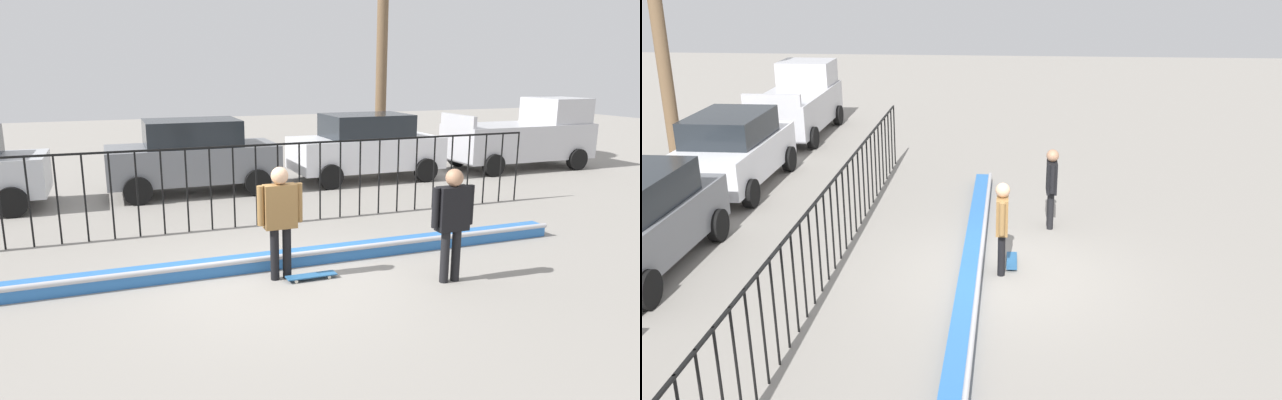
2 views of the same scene
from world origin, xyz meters
TOP-DOWN VIEW (x-y plane):
  - ground_plane at (0.00, 0.00)m, footprint 60.00×60.00m
  - bowl_coping_ledge at (0.00, 0.63)m, footprint 11.00×0.40m
  - perimeter_fence at (-0.00, 3.21)m, footprint 14.04×0.04m
  - skateboarder at (0.04, 0.08)m, footprint 0.71×0.27m
  - skateboard at (0.47, -0.12)m, footprint 0.80×0.20m
  - camera_operator at (2.43, -0.94)m, footprint 0.71×0.27m
  - parked_car_gray at (-0.28, 6.90)m, footprint 4.30×2.12m
  - parked_car_white at (4.68, 6.96)m, footprint 4.30×2.12m
  - pickup_truck at (10.31, 6.95)m, footprint 4.70×2.12m

SIDE VIEW (x-z plane):
  - ground_plane at x=0.00m, z-range 0.00..0.00m
  - skateboard at x=0.47m, z-range 0.02..0.10m
  - bowl_coping_ledge at x=0.00m, z-range -0.01..0.25m
  - parked_car_gray at x=-0.28m, z-range 0.02..1.92m
  - parked_car_white at x=4.68m, z-range 0.02..1.92m
  - pickup_truck at x=10.31m, z-range -0.08..2.16m
  - perimeter_fence at x=0.00m, z-range 0.20..1.89m
  - camera_operator at x=2.43m, z-range 0.18..1.93m
  - skateboarder at x=0.04m, z-range 0.18..1.94m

